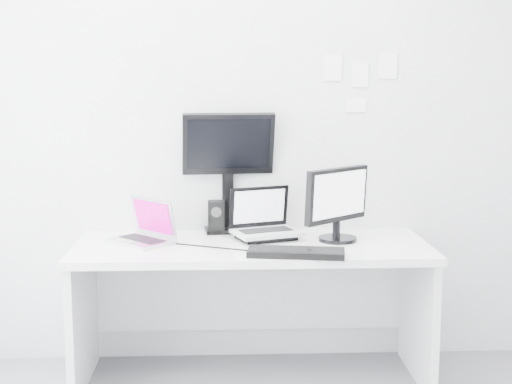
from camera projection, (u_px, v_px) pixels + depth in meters
back_wall at (249, 118)px, 3.90m from camera, size 3.60×0.00×3.60m
desk at (252, 313)px, 3.71m from camera, size 1.80×0.70×0.73m
macbook at (140, 220)px, 3.65m from camera, size 0.39×0.39×0.24m
speaker at (216, 217)px, 3.89m from camera, size 0.12×0.12×0.18m
dell_laptop at (267, 214)px, 3.73m from camera, size 0.40×0.36×0.28m
rear_monitor at (228, 171)px, 3.90m from camera, size 0.51×0.24×0.67m
samsung_monitor at (338, 203)px, 3.69m from camera, size 0.46×0.43×0.40m
keyboard at (296, 253)px, 3.41m from camera, size 0.48×0.23×0.03m
mouse at (311, 253)px, 3.40m from camera, size 0.11×0.07×0.03m
wall_note_0 at (333, 68)px, 3.88m from camera, size 0.10×0.00×0.14m
wall_note_1 at (360, 75)px, 3.89m from camera, size 0.09×0.00×0.13m
wall_note_2 at (388, 66)px, 3.89m from camera, size 0.10×0.00×0.14m
wall_note_3 at (356, 105)px, 3.91m from camera, size 0.11×0.00×0.08m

